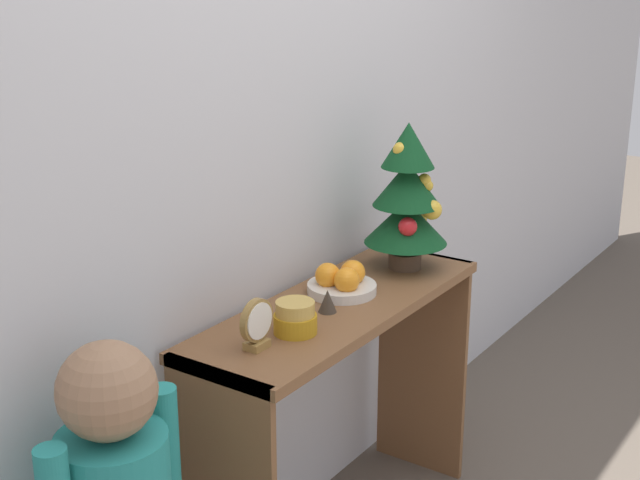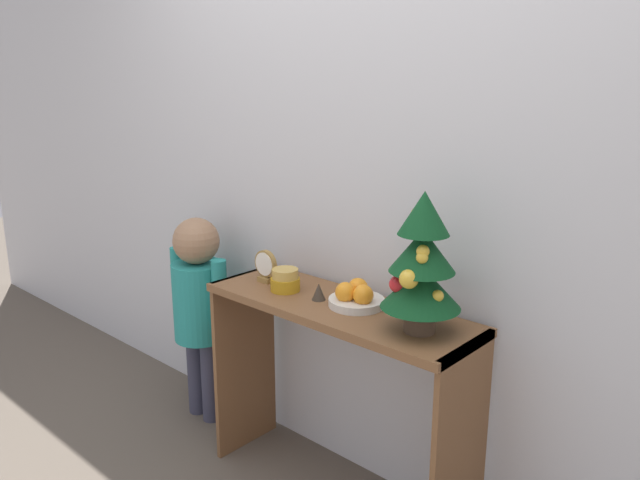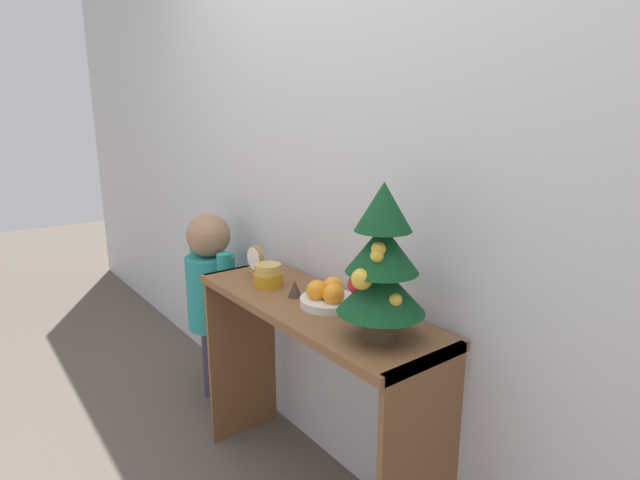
% 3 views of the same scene
% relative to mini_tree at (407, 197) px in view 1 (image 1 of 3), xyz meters
% --- Properties ---
extents(back_wall, '(7.00, 0.05, 2.50)m').
position_rel_mini_tree_xyz_m(back_wall, '(-0.35, 0.23, 0.25)').
color(back_wall, silver).
rests_on(back_wall, ground_plane).
extents(console_table, '(1.05, 0.35, 0.77)m').
position_rel_mini_tree_xyz_m(console_table, '(-0.35, 0.01, -0.42)').
color(console_table, brown).
rests_on(console_table, ground_plane).
extents(mini_tree, '(0.25, 0.25, 0.45)m').
position_rel_mini_tree_xyz_m(mini_tree, '(0.00, 0.00, 0.00)').
color(mini_tree, '#4C3828').
rests_on(mini_tree, console_table).
extents(fruit_bowl, '(0.20, 0.20, 0.09)m').
position_rel_mini_tree_xyz_m(fruit_bowl, '(-0.29, 0.04, -0.19)').
color(fruit_bowl, silver).
rests_on(fruit_bowl, console_table).
extents(singing_bowl, '(0.11, 0.11, 0.08)m').
position_rel_mini_tree_xyz_m(singing_bowl, '(-0.59, -0.01, -0.19)').
color(singing_bowl, '#B78419').
rests_on(singing_bowl, console_table).
extents(desk_clock, '(0.11, 0.04, 0.13)m').
position_rel_mini_tree_xyz_m(desk_clock, '(-0.72, 0.01, -0.16)').
color(desk_clock, olive).
rests_on(desk_clock, console_table).
extents(figurine, '(0.05, 0.05, 0.06)m').
position_rel_mini_tree_xyz_m(figurine, '(-0.43, -0.00, -0.19)').
color(figurine, '#382D23').
rests_on(figurine, console_table).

